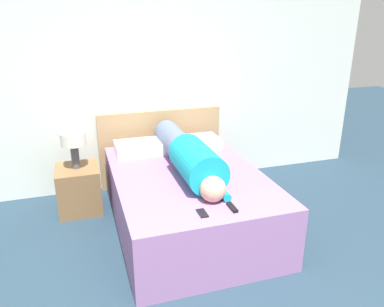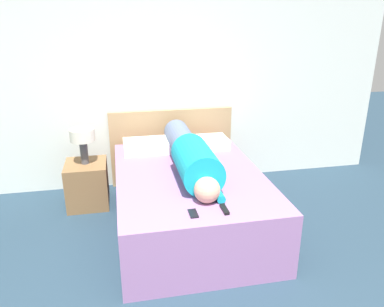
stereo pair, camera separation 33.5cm
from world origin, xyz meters
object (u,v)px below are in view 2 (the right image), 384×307
Objects in this scene: table_lamp at (83,138)px; cell_phone at (193,213)px; person_lying at (191,155)px; pillow_near_headboard at (150,146)px; bed at (189,200)px; tv_remote at (224,209)px; pillow_second at (203,143)px; nightstand at (87,184)px.

cell_phone is (0.89, -1.47, -0.20)m from table_lamp.
person_lying reaches higher than pillow_near_headboard.
table_lamp is at bearing 121.23° from cell_phone.
person_lying is at bearing -62.64° from pillow_near_headboard.
tv_remote is at bearing -80.83° from bed.
pillow_second is at bearing 66.86° from person_lying.
nightstand is 0.54m from table_lamp.
cell_phone reaches higher than bed.
person_lying is 0.73m from pillow_near_headboard.
tv_remote is at bearing -83.27° from person_lying.
tv_remote is at bearing -73.72° from pillow_near_headboard.
person_lying reaches higher than cell_phone.
table_lamp is at bearing -179.33° from pillow_second.
bed is 3.40× the size of pillow_near_headboard.
nightstand is 3.27× the size of tv_remote.
table_lamp is 2.98× the size of cell_phone.
pillow_near_headboard is at bearing 180.00° from pillow_second.
tv_remote is (1.14, -1.46, 0.34)m from nightstand.
table_lamp is at bearing 148.86° from person_lying.
pillow_near_headboard is 1.05× the size of pillow_second.
pillow_near_headboard is 4.42× the size of cell_phone.
tv_remote is (0.13, -0.78, 0.30)m from bed.
table_lamp is 0.72m from pillow_near_headboard.
table_lamp is 0.23× the size of person_lying.
person_lying is (1.04, -0.63, -0.05)m from table_lamp.
pillow_second reaches higher than nightstand.
cell_phone is at bearing -82.96° from pillow_near_headboard.
bed is 1.31m from table_lamp.
cell_phone is (-0.42, -1.48, -0.05)m from pillow_second.
pillow_near_headboard is at bearing 1.24° from nightstand.
nightstand is 1.26× the size of table_lamp.
pillow_second is 3.64× the size of tv_remote.
tv_remote is at bearing 1.28° from cell_phone.
bed is 5.05× the size of table_lamp.
nightstand is 0.85× the size of pillow_near_headboard.
table_lamp is 0.67× the size of pillow_near_headboard.
nightstand is at bearing -178.76° from pillow_near_headboard.
nightstand is at bearing 146.09° from bed.
tv_remote is 0.25m from cell_phone.
nightstand is at bearing 148.86° from person_lying.
pillow_near_headboard is 0.61m from pillow_second.
nightstand is 0.30× the size of person_lying.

